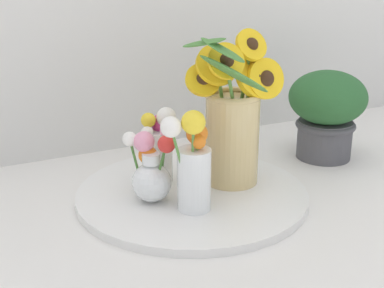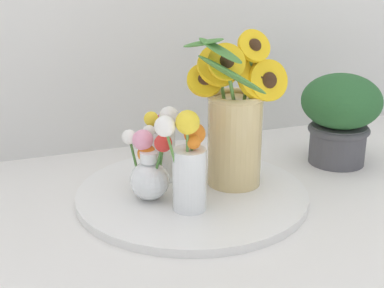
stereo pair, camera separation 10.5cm
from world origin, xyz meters
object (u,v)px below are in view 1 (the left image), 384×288
object	(u,v)px
vase_bulb_right	(151,171)
vase_small_back	(158,146)
serving_tray	(192,194)
vase_small_center	(193,163)
potted_plant	(327,110)
mason_jar_sunflowers	(233,121)

from	to	relation	value
vase_bulb_right	vase_small_back	world-z (taller)	vase_small_back
serving_tray	vase_small_back	xyz separation A→B (m)	(-0.04, 0.08, 0.09)
vase_small_center	potted_plant	size ratio (longest dim) A/B	0.91
vase_small_center	potted_plant	xyz separation A→B (m)	(0.43, 0.14, 0.01)
vase_small_center	potted_plant	world-z (taller)	potted_plant
vase_small_back	potted_plant	xyz separation A→B (m)	(0.43, -0.01, 0.03)
serving_tray	vase_small_center	distance (m)	0.13
mason_jar_sunflowers	potted_plant	distance (m)	0.31
vase_small_back	serving_tray	bearing A→B (deg)	-62.11
mason_jar_sunflowers	potted_plant	bearing A→B (deg)	12.31
serving_tray	vase_bulb_right	distance (m)	0.11
vase_small_center	serving_tray	bearing A→B (deg)	64.42
serving_tray	vase_bulb_right	xyz separation A→B (m)	(-0.09, -0.01, 0.07)
vase_bulb_right	vase_small_back	distance (m)	0.10
serving_tray	vase_small_back	world-z (taller)	vase_small_back
vase_bulb_right	vase_small_center	bearing A→B (deg)	-51.22
potted_plant	vase_small_back	bearing A→B (deg)	178.63
serving_tray	vase_bulb_right	world-z (taller)	vase_bulb_right
vase_small_center	vase_small_back	xyz separation A→B (m)	(-0.00, 0.15, -0.01)
serving_tray	mason_jar_sunflowers	bearing A→B (deg)	0.39
vase_bulb_right	vase_small_back	xyz separation A→B (m)	(0.05, 0.08, 0.02)
vase_small_back	mason_jar_sunflowers	bearing A→B (deg)	-29.52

